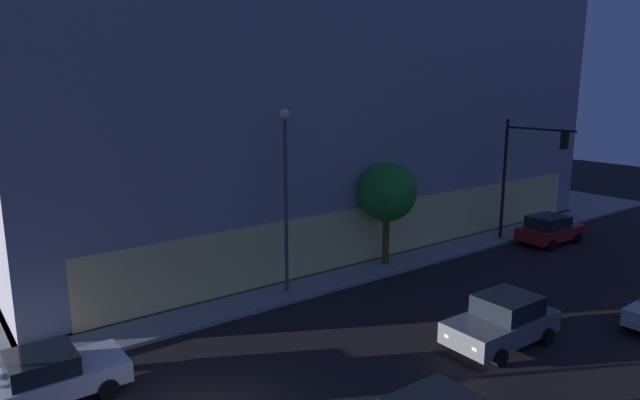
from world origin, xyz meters
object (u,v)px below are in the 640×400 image
object	(u,v)px
street_lamp_sidewalk	(286,179)
car_red	(550,229)
sidewalk_tree	(387,192)
modern_building	(251,87)
traffic_light_far_corner	(524,163)
car_grey	(503,321)
car_white	(51,375)

from	to	relation	value
street_lamp_sidewalk	car_red	bearing A→B (deg)	-8.45
sidewalk_tree	car_red	size ratio (longest dim) A/B	1.23
modern_building	traffic_light_far_corner	distance (m)	19.10
car_grey	car_red	distance (m)	14.49
car_white	car_red	distance (m)	26.83
street_lamp_sidewalk	car_red	size ratio (longest dim) A/B	1.89
modern_building	sidewalk_tree	size ratio (longest dim) A/B	6.91
street_lamp_sidewalk	sidewalk_tree	xyz separation A→B (m)	(6.14, 0.21, -1.32)
car_grey	car_red	bearing A→B (deg)	25.09
traffic_light_far_corner	car_grey	world-z (taller)	traffic_light_far_corner
street_lamp_sidewalk	traffic_light_far_corner	bearing A→B (deg)	-5.86
car_white	car_grey	bearing A→B (deg)	-22.87
traffic_light_far_corner	modern_building	bearing A→B (deg)	114.27
car_red	sidewalk_tree	bearing A→B (deg)	165.69
traffic_light_far_corner	car_grey	bearing A→B (deg)	-148.31
sidewalk_tree	traffic_light_far_corner	bearing A→B (deg)	-11.17
sidewalk_tree	car_grey	distance (m)	9.67
traffic_light_far_corner	street_lamp_sidewalk	xyz separation A→B (m)	(-14.98, 1.54, 0.40)
sidewalk_tree	car_white	xyz separation A→B (m)	(-16.32, -3.05, -3.08)
traffic_light_far_corner	car_white	distance (m)	25.51
car_grey	street_lamp_sidewalk	bearing A→B (deg)	112.19
modern_building	traffic_light_far_corner	bearing A→B (deg)	-65.73
modern_building	car_red	bearing A→B (deg)	-62.53
car_white	traffic_light_far_corner	bearing A→B (deg)	2.96
modern_building	car_grey	bearing A→B (deg)	-98.96
traffic_light_far_corner	car_grey	distance (m)	14.02
car_grey	car_red	xyz separation A→B (m)	(13.12, 6.14, -0.03)
car_grey	sidewalk_tree	bearing A→B (deg)	73.44
street_lamp_sidewalk	car_grey	xyz separation A→B (m)	(3.52, -8.62, -4.29)
traffic_light_far_corner	car_white	size ratio (longest dim) A/B	1.73
traffic_light_far_corner	sidewalk_tree	xyz separation A→B (m)	(-8.84, 1.75, -0.91)
car_grey	car_white	bearing A→B (deg)	157.13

